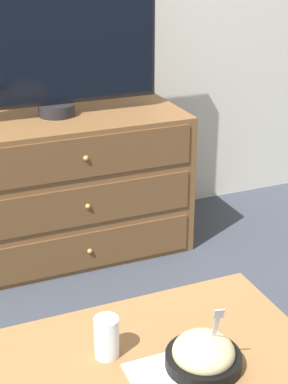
# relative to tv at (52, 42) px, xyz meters

# --- Properties ---
(ground_plane) EXTENTS (12.00, 12.00, 0.00)m
(ground_plane) POSITION_rel_tv_xyz_m (-0.10, 0.25, -1.04)
(ground_plane) COLOR #383D47
(dresser) EXTENTS (1.10, 0.54, 0.70)m
(dresser) POSITION_rel_tv_xyz_m (0.04, -0.04, -0.69)
(dresser) COLOR brown
(dresser) RESTS_ON ground_plane
(tv) EXTENTS (0.99, 0.17, 0.66)m
(tv) POSITION_rel_tv_xyz_m (0.00, 0.00, 0.00)
(tv) COLOR #232328
(tv) RESTS_ON dresser
(coffee_table) EXTENTS (0.89, 0.49, 0.48)m
(coffee_table) POSITION_rel_tv_xyz_m (-0.18, -1.49, -0.64)
(coffee_table) COLOR #9E6B3D
(coffee_table) RESTS_ON ground_plane
(takeout_bowl) EXTENTS (0.19, 0.19, 0.20)m
(takeout_bowl) POSITION_rel_tv_xyz_m (-0.06, -1.60, -0.52)
(takeout_bowl) COLOR black
(takeout_bowl) RESTS_ON coffee_table
(drink_cup) EXTENTS (0.07, 0.07, 0.11)m
(drink_cup) POSITION_rel_tv_xyz_m (-0.26, -1.46, -0.51)
(drink_cup) COLOR #9E6638
(drink_cup) RESTS_ON coffee_table
(napkin) EXTENTS (0.17, 0.17, 0.00)m
(napkin) POSITION_rel_tv_xyz_m (-0.16, -1.60, -0.55)
(napkin) COLOR white
(napkin) RESTS_ON coffee_table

